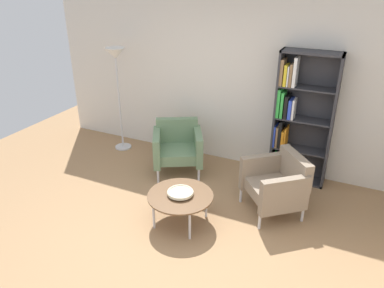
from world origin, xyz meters
TOP-DOWN VIEW (x-y plane):
  - ground_plane at (0.00, 0.00)m, footprint 8.32×8.32m
  - plaster_back_panel at (0.00, 2.46)m, footprint 6.40×0.12m
  - bookshelf_tall at (0.97, 2.24)m, footprint 0.80×0.30m
  - coffee_table_low at (-0.02, 0.54)m, footprint 0.80×0.80m
  - decorative_bowl at (-0.02, 0.54)m, footprint 0.32×0.32m
  - armchair_by_bookshelf at (-0.66, 1.70)m, footprint 0.93×0.91m
  - armchair_corner_red at (0.98, 1.29)m, footprint 0.94×0.95m
  - floor_lamp_torchiere at (-1.91, 2.02)m, footprint 0.32×0.32m

SIDE VIEW (x-z plane):
  - ground_plane at x=0.00m, z-range 0.00..0.00m
  - coffee_table_low at x=-0.02m, z-range 0.17..0.57m
  - armchair_by_bookshelf at x=-0.66m, z-range 0.02..0.80m
  - armchair_corner_red at x=0.98m, z-range 0.02..0.80m
  - decorative_bowl at x=-0.02m, z-range 0.41..0.46m
  - bookshelf_tall at x=0.97m, z-range -0.01..1.89m
  - floor_lamp_torchiere at x=-1.91m, z-range 0.58..2.32m
  - plaster_back_panel at x=0.00m, z-range 0.00..2.90m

